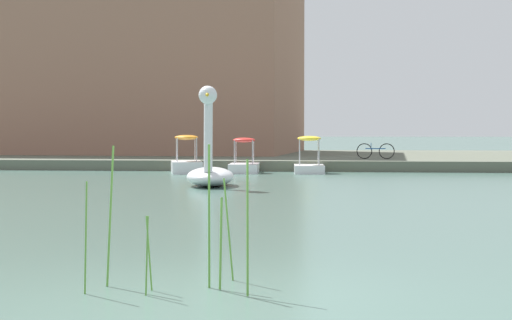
{
  "coord_description": "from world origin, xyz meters",
  "views": [
    {
      "loc": [
        1.41,
        -8.05,
        1.72
      ],
      "look_at": [
        -1.52,
        20.33,
        0.69
      ],
      "focal_mm": 56.11,
      "sensor_mm": 36.0,
      "label": 1
    }
  ],
  "objects_px": {
    "pedal_boat_red": "(244,163)",
    "pedal_boat_orange": "(186,162)",
    "pedal_boat_yellow": "(309,162)",
    "swan_boat": "(210,169)",
    "bicycle_parked": "(375,151)"
  },
  "relations": [
    {
      "from": "pedal_boat_red",
      "to": "pedal_boat_orange",
      "type": "relative_size",
      "value": 0.82
    },
    {
      "from": "pedal_boat_yellow",
      "to": "pedal_boat_red",
      "type": "distance_m",
      "value": 2.68
    },
    {
      "from": "swan_boat",
      "to": "pedal_boat_orange",
      "type": "height_order",
      "value": "swan_boat"
    },
    {
      "from": "pedal_boat_orange",
      "to": "bicycle_parked",
      "type": "relative_size",
      "value": 1.51
    },
    {
      "from": "pedal_boat_orange",
      "to": "bicycle_parked",
      "type": "xyz_separation_m",
      "value": [
        7.93,
        4.19,
        0.35
      ]
    },
    {
      "from": "pedal_boat_yellow",
      "to": "pedal_boat_orange",
      "type": "height_order",
      "value": "pedal_boat_orange"
    },
    {
      "from": "swan_boat",
      "to": "bicycle_parked",
      "type": "bearing_deg",
      "value": 65.09
    },
    {
      "from": "pedal_boat_yellow",
      "to": "pedal_boat_orange",
      "type": "relative_size",
      "value": 0.82
    },
    {
      "from": "pedal_boat_red",
      "to": "pedal_boat_orange",
      "type": "distance_m",
      "value": 2.38
    },
    {
      "from": "pedal_boat_red",
      "to": "pedal_boat_yellow",
      "type": "bearing_deg",
      "value": 1.94
    },
    {
      "from": "pedal_boat_yellow",
      "to": "pedal_boat_orange",
      "type": "distance_m",
      "value": 5.06
    },
    {
      "from": "bicycle_parked",
      "to": "swan_boat",
      "type": "bearing_deg",
      "value": -114.91
    },
    {
      "from": "pedal_boat_red",
      "to": "bicycle_parked",
      "type": "relative_size",
      "value": 1.23
    },
    {
      "from": "swan_boat",
      "to": "pedal_boat_orange",
      "type": "relative_size",
      "value": 1.19
    },
    {
      "from": "pedal_boat_yellow",
      "to": "bicycle_parked",
      "type": "xyz_separation_m",
      "value": [
        2.88,
        3.85,
        0.36
      ]
    }
  ]
}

